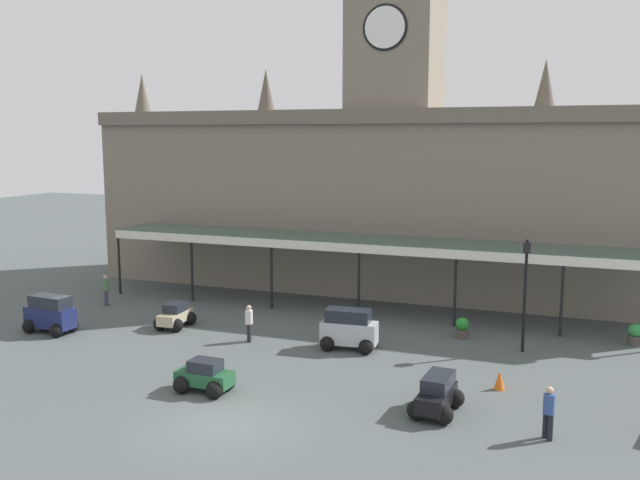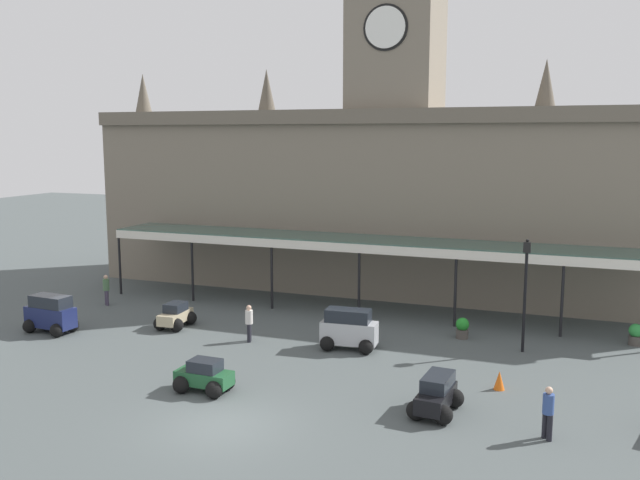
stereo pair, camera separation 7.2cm
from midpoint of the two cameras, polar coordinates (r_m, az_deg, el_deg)
ground_plane at (r=22.80m, az=-7.87°, el=-15.03°), size 140.00×140.00×0.00m
station_building at (r=40.51m, az=6.25°, el=4.22°), size 36.40×6.45×18.48m
entrance_canopy at (r=35.56m, az=3.96°, el=-0.17°), size 29.22×3.26×3.84m
car_silver_van at (r=29.77m, az=2.49°, el=-7.57°), size 2.47×1.72×1.77m
car_black_estate at (r=23.63m, az=9.73°, el=-12.71°), size 1.64×2.31×1.27m
car_beige_sedan at (r=33.86m, az=-11.87°, el=-6.28°), size 1.60×2.10×1.19m
car_green_sedan at (r=25.47m, az=-9.51°, el=-11.25°), size 2.07×1.54×1.19m
car_navy_van at (r=34.59m, az=-21.43°, el=-5.87°), size 2.46×1.70×1.77m
pedestrian_crossing_forecourt at (r=39.04m, az=-17.29°, el=-3.89°), size 0.34×0.34×1.67m
pedestrian_beside_cars at (r=22.41m, az=18.52°, el=-13.32°), size 0.34×0.34×1.67m
pedestrian_near_entrance at (r=30.96m, az=-5.85°, el=-6.78°), size 0.34×0.38×1.67m
victorian_lamppost at (r=30.14m, az=16.78°, el=-3.38°), size 0.30×0.30×4.88m
traffic_cone at (r=26.20m, az=14.76°, el=-11.22°), size 0.40×0.40×0.69m
planter_by_canopy at (r=33.44m, az=24.81°, el=-7.13°), size 0.60×0.60×0.96m
planter_forecourt_centre at (r=32.04m, az=11.81°, el=-7.16°), size 0.60×0.60×0.96m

